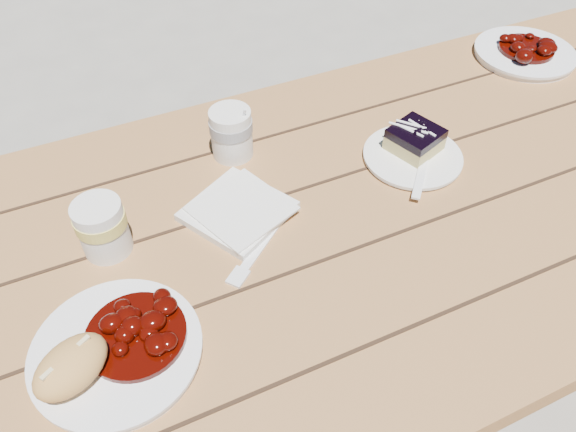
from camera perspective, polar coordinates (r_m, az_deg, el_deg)
name	(u,v)px	position (r m, az deg, el deg)	size (l,w,h in m)	color
ground	(340,400)	(1.59, 5.28, -18.11)	(60.00, 60.00, 0.00)	gray
picnic_table	(360,262)	(1.09, 7.34, -4.69)	(2.00, 1.55, 0.75)	brown
main_plate	(117,352)	(0.81, -16.99, -13.04)	(0.23, 0.23, 0.02)	white
goulash_stew	(134,329)	(0.79, -15.41, -11.02)	(0.14, 0.14, 0.04)	#3A0602
bread_roll	(71,366)	(0.78, -21.19, -14.06)	(0.10, 0.07, 0.05)	tan
dessert_plate	(412,157)	(1.07, 12.53, 5.88)	(0.18, 0.18, 0.01)	white
blueberry_cake	(415,139)	(1.07, 12.78, 7.64)	(0.11, 0.11, 0.05)	tan
fork_dessert	(421,175)	(1.03, 13.35, 4.07)	(0.03, 0.16, 0.01)	white
coffee_cup	(231,133)	(1.04, -5.77, 8.36)	(0.08, 0.08, 0.09)	white
napkin_stack	(238,211)	(0.95, -5.11, 0.50)	(0.15, 0.15, 0.01)	white
fork_table	(262,244)	(0.90, -2.66, -2.83)	(0.03, 0.16, 0.01)	white
second_plate	(524,54)	(1.45, 22.89, 14.93)	(0.22, 0.22, 0.02)	white
second_stew	(528,42)	(1.44, 23.23, 15.90)	(0.12, 0.12, 0.04)	#3A0602
second_cup	(102,228)	(0.91, -18.34, -1.15)	(0.08, 0.08, 0.09)	white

